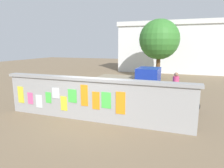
{
  "coord_description": "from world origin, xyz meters",
  "views": [
    {
      "loc": [
        3.34,
        -7.11,
        3.08
      ],
      "look_at": [
        0.37,
        1.37,
        1.33
      ],
      "focal_mm": 31.56,
      "sensor_mm": 36.0,
      "label": 1
    }
  ],
  "objects_px": {
    "motorcycle": "(50,94)",
    "person_bystander": "(176,84)",
    "auto_rickshaw_truck": "(131,83)",
    "tree_roadside": "(159,40)",
    "bicycle_near": "(75,87)",
    "bicycle_far": "(181,104)",
    "person_walking": "(122,95)"
  },
  "relations": [
    {
      "from": "bicycle_near",
      "to": "person_walking",
      "type": "height_order",
      "value": "person_walking"
    },
    {
      "from": "motorcycle",
      "to": "person_bystander",
      "type": "bearing_deg",
      "value": 22.66
    },
    {
      "from": "person_bystander",
      "to": "tree_roadside",
      "type": "bearing_deg",
      "value": 103.8
    },
    {
      "from": "tree_roadside",
      "to": "bicycle_near",
      "type": "bearing_deg",
      "value": -121.98
    },
    {
      "from": "motorcycle",
      "to": "tree_roadside",
      "type": "xyz_separation_m",
      "value": [
        4.64,
        9.98,
        3.16
      ]
    },
    {
      "from": "motorcycle",
      "to": "person_bystander",
      "type": "distance_m",
      "value": 6.99
    },
    {
      "from": "bicycle_near",
      "to": "person_bystander",
      "type": "bearing_deg",
      "value": 0.67
    },
    {
      "from": "auto_rickshaw_truck",
      "to": "person_bystander",
      "type": "relative_size",
      "value": 2.25
    },
    {
      "from": "auto_rickshaw_truck",
      "to": "tree_roadside",
      "type": "relative_size",
      "value": 0.67
    },
    {
      "from": "person_walking",
      "to": "person_bystander",
      "type": "distance_m",
      "value": 4.0
    },
    {
      "from": "auto_rickshaw_truck",
      "to": "bicycle_far",
      "type": "xyz_separation_m",
      "value": [
        2.8,
        -1.64,
        -0.54
      ]
    },
    {
      "from": "motorcycle",
      "to": "bicycle_near",
      "type": "xyz_separation_m",
      "value": [
        0.04,
        2.61,
        -0.1
      ]
    },
    {
      "from": "motorcycle",
      "to": "tree_roadside",
      "type": "relative_size",
      "value": 0.35
    },
    {
      "from": "auto_rickshaw_truck",
      "to": "tree_roadside",
      "type": "height_order",
      "value": "tree_roadside"
    },
    {
      "from": "person_walking",
      "to": "person_bystander",
      "type": "xyz_separation_m",
      "value": [
        2.12,
        3.39,
        0.0
      ]
    },
    {
      "from": "bicycle_near",
      "to": "person_bystander",
      "type": "height_order",
      "value": "person_bystander"
    },
    {
      "from": "bicycle_far",
      "to": "auto_rickshaw_truck",
      "type": "bearing_deg",
      "value": 149.57
    },
    {
      "from": "motorcycle",
      "to": "bicycle_far",
      "type": "bearing_deg",
      "value": 6.49
    },
    {
      "from": "auto_rickshaw_truck",
      "to": "bicycle_far",
      "type": "distance_m",
      "value": 3.29
    },
    {
      "from": "bicycle_near",
      "to": "bicycle_far",
      "type": "xyz_separation_m",
      "value": [
        6.71,
        -1.84,
        0.0
      ]
    },
    {
      "from": "person_bystander",
      "to": "tree_roadside",
      "type": "height_order",
      "value": "tree_roadside"
    },
    {
      "from": "tree_roadside",
      "to": "person_walking",
      "type": "bearing_deg",
      "value": -91.74
    },
    {
      "from": "auto_rickshaw_truck",
      "to": "bicycle_near",
      "type": "distance_m",
      "value": 3.95
    },
    {
      "from": "bicycle_far",
      "to": "person_walking",
      "type": "bearing_deg",
      "value": -148.85
    },
    {
      "from": "auto_rickshaw_truck",
      "to": "person_bystander",
      "type": "height_order",
      "value": "auto_rickshaw_truck"
    },
    {
      "from": "auto_rickshaw_truck",
      "to": "bicycle_far",
      "type": "relative_size",
      "value": 2.13
    },
    {
      "from": "auto_rickshaw_truck",
      "to": "bicycle_far",
      "type": "bearing_deg",
      "value": -30.43
    },
    {
      "from": "auto_rickshaw_truck",
      "to": "motorcycle",
      "type": "distance_m",
      "value": 4.65
    },
    {
      "from": "auto_rickshaw_truck",
      "to": "tree_roadside",
      "type": "distance_m",
      "value": 8.07
    },
    {
      "from": "bicycle_near",
      "to": "bicycle_far",
      "type": "distance_m",
      "value": 6.96
    },
    {
      "from": "bicycle_far",
      "to": "tree_roadside",
      "type": "bearing_deg",
      "value": 102.9
    },
    {
      "from": "person_walking",
      "to": "tree_roadside",
      "type": "xyz_separation_m",
      "value": [
        0.32,
        10.69,
        2.64
      ]
    }
  ]
}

